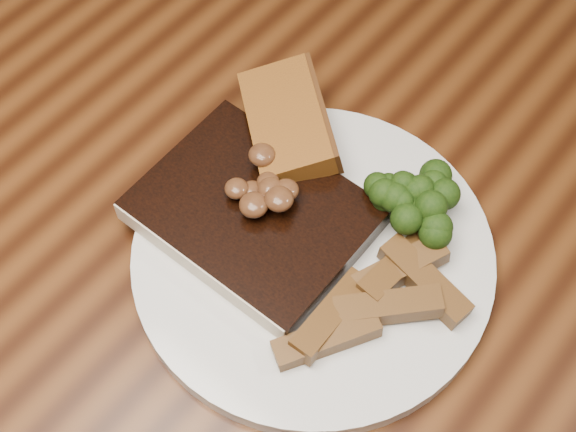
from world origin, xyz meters
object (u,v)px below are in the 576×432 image
Objects in this scene: potato_wedges at (369,296)px; dining_table at (270,280)px; plate at (313,257)px; steak at (254,214)px; garlic_bread at (286,137)px.

dining_table is at bearing 175.43° from potato_wedges.
dining_table is 0.11m from plate.
steak is at bearing -124.99° from dining_table.
dining_table is 0.12m from steak.
dining_table is 0.16m from potato_wedges.
dining_table is at bearing -23.42° from garlic_bread.
steak is 0.11m from potato_wedges.
potato_wedges is at bearing -0.52° from steak.
garlic_bread is at bearing 110.09° from steak.
potato_wedges is (0.11, 0.00, -0.00)m from steak.
steak is at bearing -30.25° from garlic_bread.
plate is 1.65× the size of steak.
plate is at bearing 7.31° from steak.
dining_table is 0.14m from garlic_bread.
garlic_bread is (-0.08, 0.06, 0.02)m from plate.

